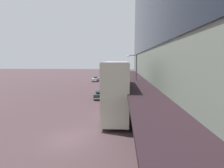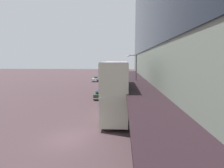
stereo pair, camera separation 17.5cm
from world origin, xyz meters
The scene contains 12 objects.
ground centered at (0.00, 0.00, 0.00)m, with size 240.00×240.00×0.00m, color #402F33.
sidewalk_kerb centered at (11.00, 0.00, 0.07)m, with size 10.00×180.00×0.15m, color #97A290.
transit_bus_kerbside_front centered at (4.23, 30.10, 1.81)m, with size 2.93×11.11×3.14m.
transit_bus_kerbside_rear centered at (3.65, 6.01, 3.39)m, with size 2.90×9.14×6.29m.
transit_bus_kerbside_far centered at (3.94, 50.34, 1.80)m, with size 2.97×10.98×3.13m.
sedan_second_near centered at (0.48, 16.07, 0.73)m, with size 1.92×4.69×1.47m.
sedan_trailing_near centered at (0.83, 32.65, 0.77)m, with size 1.93×4.74×1.54m.
sedan_oncoming_front centered at (0.09, 42.12, 0.75)m, with size 1.97×4.64×1.50m.
sedan_trailing_mid centered at (-3.99, 40.60, 0.77)m, with size 1.86×4.68×1.57m.
pedestrian_at_kerb centered at (7.55, -2.05, 1.18)m, with size 0.58×0.38×1.86m.
street_lamp centered at (6.29, 12.78, 4.30)m, with size 1.50×0.28×7.16m.
fire_hydrant centered at (6.66, 2.85, 0.49)m, with size 0.20×0.40×0.70m.
Camera 2 is at (4.47, -13.36, 6.43)m, focal length 28.00 mm.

